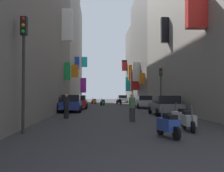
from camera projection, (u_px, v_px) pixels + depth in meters
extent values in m
plane|color=#2D2D30|center=(111.00, 108.00, 32.07)|extent=(140.00, 140.00, 0.00)
cube|color=slate|center=(0.00, 14.00, 17.82)|extent=(6.00, 31.90, 13.69)
cube|color=white|center=(67.00, 25.00, 25.91)|extent=(0.98, 0.38, 3.08)
cube|color=green|center=(68.00, 71.00, 28.05)|extent=(0.65, 0.47, 1.83)
cube|color=gray|center=(57.00, 39.00, 43.88)|extent=(6.00, 20.09, 21.30)
cube|color=orange|center=(75.00, 71.00, 35.24)|extent=(0.96, 0.41, 1.60)
cube|color=blue|center=(77.00, 63.00, 41.57)|extent=(0.70, 0.60, 1.87)
cube|color=#9E9384|center=(67.00, 56.00, 57.87)|extent=(6.00, 8.01, 19.64)
cube|color=purple|center=(83.00, 85.00, 56.66)|extent=(1.17, 0.52, 3.04)
cube|color=#19B2BF|center=(84.00, 62.00, 60.32)|extent=(1.27, 0.37, 2.26)
cube|color=gray|center=(202.00, 23.00, 24.98)|extent=(6.00, 21.82, 16.35)
cube|color=red|center=(196.00, 11.00, 16.57)|extent=(1.22, 0.60, 2.20)
cube|color=black|center=(165.00, 30.00, 25.30)|extent=(0.69, 0.45, 2.36)
cube|color=slate|center=(156.00, 48.00, 44.45)|extent=(6.00, 17.12, 18.42)
cube|color=#19B2BF|center=(128.00, 84.00, 51.94)|extent=(1.13, 0.38, 2.70)
cube|color=orange|center=(142.00, 79.00, 37.94)|extent=(0.73, 0.53, 1.53)
cube|color=white|center=(136.00, 72.00, 42.09)|extent=(1.11, 0.46, 2.95)
cube|color=red|center=(135.00, 81.00, 42.52)|extent=(1.36, 0.53, 2.90)
cube|color=orange|center=(131.00, 73.00, 49.71)|extent=(0.84, 0.61, 2.77)
cube|color=slate|center=(142.00, 66.00, 57.83)|extent=(6.00, 9.80, 15.34)
cube|color=red|center=(124.00, 66.00, 59.74)|extent=(1.08, 0.37, 1.97)
cube|color=black|center=(124.00, 64.00, 60.13)|extent=(1.08, 0.63, 1.69)
cube|color=slate|center=(165.00, 107.00, 20.96)|extent=(1.83, 4.19, 0.60)
cube|color=black|center=(166.00, 100.00, 20.77)|extent=(1.61, 2.34, 0.60)
cylinder|color=black|center=(150.00, 110.00, 22.28)|extent=(0.18, 0.60, 0.60)
cylinder|color=black|center=(172.00, 110.00, 22.39)|extent=(0.18, 0.60, 0.60)
cylinder|color=black|center=(158.00, 112.00, 19.52)|extent=(0.18, 0.60, 0.60)
cylinder|color=black|center=(183.00, 112.00, 19.63)|extent=(0.18, 0.60, 0.60)
cube|color=#B21E1E|center=(79.00, 103.00, 30.28)|extent=(1.72, 4.04, 0.65)
cube|color=black|center=(79.00, 98.00, 30.50)|extent=(1.51, 2.26, 0.55)
cylinder|color=black|center=(86.00, 107.00, 28.98)|extent=(0.18, 0.60, 0.60)
cylinder|color=black|center=(70.00, 107.00, 28.89)|extent=(0.18, 0.60, 0.60)
cylinder|color=black|center=(87.00, 106.00, 31.65)|extent=(0.18, 0.60, 0.60)
cylinder|color=black|center=(72.00, 106.00, 31.55)|extent=(0.18, 0.60, 0.60)
cube|color=white|center=(122.00, 99.00, 55.45)|extent=(1.83, 4.23, 0.62)
cube|color=black|center=(122.00, 97.00, 55.26)|extent=(1.61, 2.37, 0.56)
cylinder|color=black|center=(117.00, 101.00, 56.78)|extent=(0.18, 0.60, 0.60)
cylinder|color=black|center=(126.00, 101.00, 56.89)|extent=(0.18, 0.60, 0.60)
cylinder|color=black|center=(118.00, 101.00, 54.00)|extent=(0.18, 0.60, 0.60)
cylinder|color=black|center=(127.00, 101.00, 54.10)|extent=(0.18, 0.60, 0.60)
cube|color=navy|center=(71.00, 105.00, 24.86)|extent=(1.75, 4.40, 0.66)
cube|color=black|center=(72.00, 98.00, 25.10)|extent=(1.54, 2.46, 0.60)
cylinder|color=black|center=(80.00, 109.00, 23.45)|extent=(0.18, 0.60, 0.60)
cylinder|color=black|center=(59.00, 109.00, 23.35)|extent=(0.18, 0.60, 0.60)
cylinder|color=black|center=(82.00, 108.00, 26.34)|extent=(0.18, 0.60, 0.60)
cylinder|color=black|center=(63.00, 108.00, 26.24)|extent=(0.18, 0.60, 0.60)
cube|color=#B7B7BC|center=(144.00, 103.00, 31.93)|extent=(1.81, 3.92, 0.65)
cube|color=black|center=(145.00, 98.00, 31.75)|extent=(1.60, 2.19, 0.52)
cylinder|color=black|center=(135.00, 105.00, 33.15)|extent=(0.18, 0.60, 0.60)
cylinder|color=black|center=(150.00, 105.00, 33.26)|extent=(0.18, 0.60, 0.60)
cylinder|color=black|center=(138.00, 106.00, 30.58)|extent=(0.18, 0.60, 0.60)
cylinder|color=black|center=(154.00, 106.00, 30.68)|extent=(0.18, 0.60, 0.60)
cube|color=orange|center=(94.00, 101.00, 46.68)|extent=(0.84, 1.27, 0.45)
cube|color=black|center=(94.00, 99.00, 46.90)|extent=(0.50, 0.64, 0.16)
cylinder|color=#4C4C51|center=(93.00, 99.00, 46.13)|extent=(0.16, 0.28, 0.68)
cylinder|color=black|center=(92.00, 103.00, 45.97)|extent=(0.27, 0.48, 0.48)
cylinder|color=black|center=(96.00, 102.00, 47.38)|extent=(0.27, 0.48, 0.48)
cube|color=#2D4CAD|center=(168.00, 125.00, 9.88)|extent=(0.64, 1.10, 0.45)
cube|color=black|center=(170.00, 117.00, 9.71)|extent=(0.42, 0.61, 0.16)
cylinder|color=#4C4C51|center=(162.00, 115.00, 10.39)|extent=(0.11, 0.28, 0.68)
cylinder|color=black|center=(160.00, 129.00, 10.50)|extent=(0.19, 0.49, 0.48)
cylinder|color=black|center=(176.00, 133.00, 9.25)|extent=(0.19, 0.49, 0.48)
cube|color=silver|center=(181.00, 116.00, 13.94)|extent=(0.73, 1.25, 0.45)
cube|color=black|center=(184.00, 110.00, 13.74)|extent=(0.45, 0.62, 0.16)
cylinder|color=#4C4C51|center=(175.00, 109.00, 14.51)|extent=(0.13, 0.28, 0.68)
cylinder|color=black|center=(174.00, 119.00, 14.63)|extent=(0.22, 0.49, 0.48)
cylinder|color=black|center=(190.00, 122.00, 13.23)|extent=(0.22, 0.49, 0.48)
cube|color=#ADADB2|center=(188.00, 120.00, 11.75)|extent=(0.53, 1.17, 0.45)
cube|color=black|center=(187.00, 113.00, 11.97)|extent=(0.37, 0.58, 0.16)
cylinder|color=#4C4C51|center=(192.00, 113.00, 11.19)|extent=(0.08, 0.28, 0.68)
cylinder|color=black|center=(193.00, 127.00, 11.03)|extent=(0.14, 0.49, 0.48)
cylinder|color=black|center=(184.00, 124.00, 12.45)|extent=(0.14, 0.49, 0.48)
cube|color=black|center=(119.00, 102.00, 44.33)|extent=(0.80, 1.29, 0.45)
cube|color=black|center=(119.00, 100.00, 44.13)|extent=(0.48, 0.63, 0.16)
cylinder|color=#4C4C51|center=(117.00, 99.00, 44.91)|extent=(0.14, 0.28, 0.68)
cylinder|color=black|center=(117.00, 103.00, 45.03)|extent=(0.25, 0.49, 0.48)
cylinder|color=black|center=(121.00, 103.00, 43.63)|extent=(0.25, 0.49, 0.48)
cube|color=#287F3D|center=(103.00, 102.00, 40.02)|extent=(0.76, 1.21, 0.45)
cube|color=black|center=(103.00, 100.00, 40.23)|extent=(0.47, 0.63, 0.16)
cylinder|color=#4C4C51|center=(102.00, 100.00, 39.48)|extent=(0.14, 0.28, 0.68)
cylinder|color=black|center=(101.00, 104.00, 39.33)|extent=(0.24, 0.49, 0.48)
cylinder|color=black|center=(104.00, 104.00, 40.69)|extent=(0.24, 0.49, 0.48)
cylinder|color=#323232|center=(132.00, 115.00, 15.85)|extent=(0.45, 0.45, 0.79)
cylinder|color=#4C724C|center=(132.00, 103.00, 15.87)|extent=(0.53, 0.53, 0.62)
sphere|color=tan|center=(132.00, 95.00, 15.89)|extent=(0.21, 0.21, 0.21)
cylinder|color=black|center=(66.00, 112.00, 17.97)|extent=(0.38, 0.38, 0.78)
cylinder|color=black|center=(66.00, 102.00, 18.00)|extent=(0.46, 0.46, 0.62)
sphere|color=tan|center=(66.00, 96.00, 18.01)|extent=(0.21, 0.21, 0.21)
cylinder|color=#2D2D2D|center=(23.00, 84.00, 10.90)|extent=(0.12, 0.12, 3.96)
cube|color=black|center=(24.00, 26.00, 10.98)|extent=(0.26, 0.26, 0.75)
sphere|color=red|center=(23.00, 19.00, 10.85)|extent=(0.14, 0.14, 0.14)
sphere|color=orange|center=(23.00, 25.00, 10.84)|extent=(0.14, 0.14, 0.14)
sphere|color=green|center=(23.00, 31.00, 10.83)|extent=(0.14, 0.14, 0.14)
cylinder|color=#2D2D2D|center=(161.00, 93.00, 26.38)|extent=(0.12, 0.12, 3.40)
cube|color=black|center=(161.00, 72.00, 26.45)|extent=(0.26, 0.26, 0.75)
sphere|color=red|center=(161.00, 69.00, 26.32)|extent=(0.14, 0.14, 0.14)
sphere|color=orange|center=(161.00, 72.00, 26.31)|extent=(0.14, 0.14, 0.14)
sphere|color=green|center=(161.00, 75.00, 26.30)|extent=(0.14, 0.14, 0.14)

